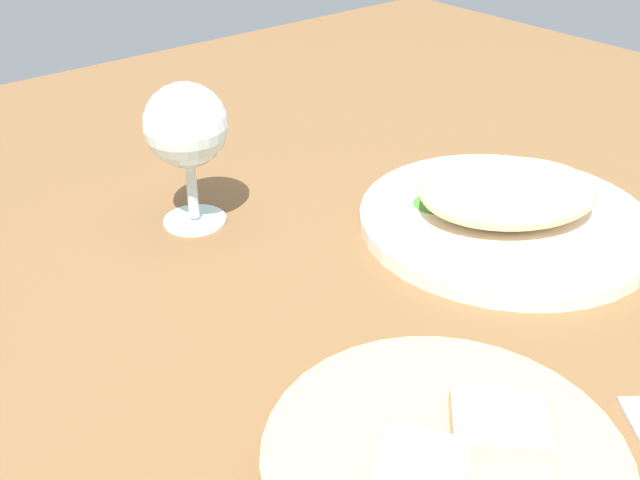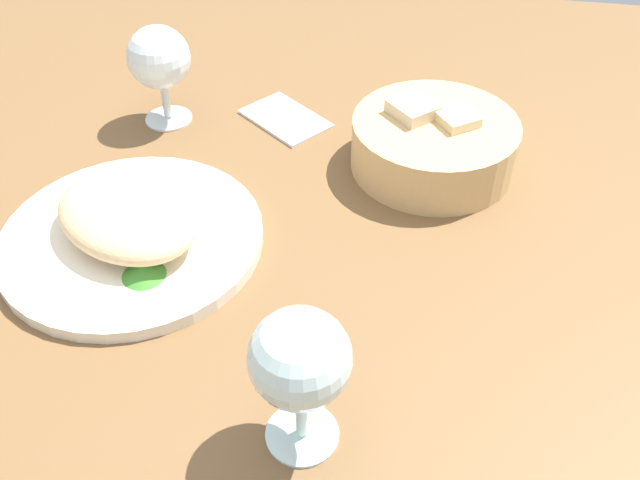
% 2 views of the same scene
% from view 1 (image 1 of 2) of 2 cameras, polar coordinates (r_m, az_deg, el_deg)
% --- Properties ---
extents(ground_plane, '(1.40, 1.40, 0.02)m').
position_cam_1_polar(ground_plane, '(0.67, 8.44, -2.45)').
color(ground_plane, brown).
extents(plate, '(0.27, 0.27, 0.01)m').
position_cam_1_polar(plate, '(0.72, 13.73, 1.40)').
color(plate, white).
rests_on(plate, ground_plane).
extents(omelette, '(0.20, 0.19, 0.05)m').
position_cam_1_polar(omelette, '(0.71, 14.03, 3.52)').
color(omelette, beige).
rests_on(omelette, plate).
extents(lettuce_garnish, '(0.04, 0.04, 0.01)m').
position_cam_1_polar(lettuce_garnish, '(0.72, 8.74, 3.16)').
color(lettuce_garnish, '#408C2E').
rests_on(lettuce_garnish, plate).
extents(wine_glass_near, '(0.08, 0.08, 0.14)m').
position_cam_1_polar(wine_glass_near, '(0.69, -10.03, 8.13)').
color(wine_glass_near, silver).
rests_on(wine_glass_near, ground_plane).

